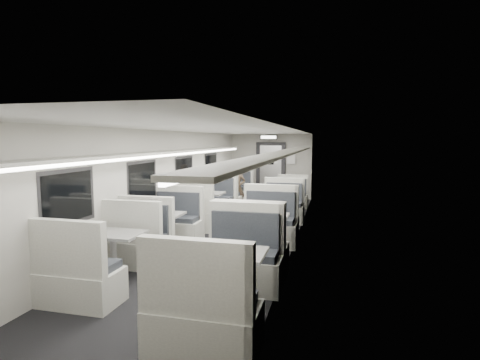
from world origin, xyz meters
The scene contains 19 objects.
room centered at (0.00, 0.00, 1.20)m, with size 3.24×12.24×2.64m.
booth_left_a centered at (-1.00, 3.72, 0.41)m, with size 1.14×2.31×1.23m.
booth_left_b centered at (-1.00, 1.42, 0.41)m, with size 1.14×2.31×1.24m.
booth_left_c centered at (-1.00, -1.31, 0.40)m, with size 1.10×2.22×1.19m.
booth_left_d centered at (-1.00, -2.87, 0.40)m, with size 1.09×2.22×1.19m.
booth_right_a centered at (1.00, 3.50, 0.35)m, with size 0.97×1.96×1.05m.
booth_right_b centered at (1.00, 1.16, 0.39)m, with size 1.08×2.19×1.17m.
booth_right_c centered at (1.00, -1.16, 0.42)m, with size 1.15×2.34×1.25m.
booth_right_d centered at (1.00, -3.51, 0.42)m, with size 1.16×2.35×1.26m.
passenger centered at (-0.60, 3.24, 0.71)m, with size 0.51×0.34×1.41m, color black.
window_a centered at (-1.49, 3.40, 1.35)m, with size 0.02×1.18×0.84m, color black.
window_b centered at (-1.49, 1.20, 1.35)m, with size 0.02×1.18×0.84m, color black.
window_c centered at (-1.49, -1.00, 1.35)m, with size 0.02×1.18×0.84m, color black.
window_d centered at (-1.49, -3.20, 1.35)m, with size 0.02×1.18×0.84m, color black.
luggage_rack_left centered at (-1.24, -0.30, 1.92)m, with size 0.46×10.40×0.09m.
luggage_rack_right centered at (1.24, -0.30, 1.92)m, with size 0.46×10.40×0.09m.
vestibule_door centered at (0.00, 5.93, 1.04)m, with size 1.10×0.13×2.10m.
exit_sign centered at (0.00, 5.44, 2.28)m, with size 0.62×0.12×0.16m.
wall_notice centered at (0.75, 5.92, 1.50)m, with size 0.32×0.02×0.40m, color silver.
Camera 1 is at (2.25, -7.84, 2.19)m, focal length 28.00 mm.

